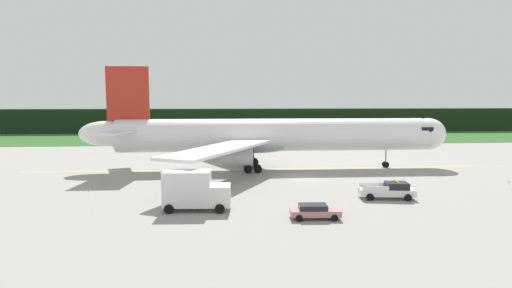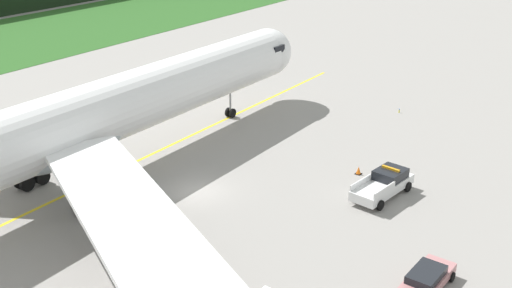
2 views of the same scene
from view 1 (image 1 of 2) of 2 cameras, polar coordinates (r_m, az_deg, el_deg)
name	(u,v)px [view 1 (image 1 of 2)]	position (r m, az deg, el deg)	size (l,w,h in m)	color
ground	(302,178)	(55.59, 6.39, -4.76)	(320.00, 320.00, 0.00)	gray
grass_verge	(264,138)	(109.70, 1.07, 0.81)	(320.00, 30.58, 0.04)	#275820
distant_tree_line	(258,120)	(129.41, 0.24, 3.30)	(288.00, 5.85, 7.38)	black
taxiway_centerline_main	(273,169)	(62.59, 2.39, -3.46)	(74.18, 0.30, 0.01)	yellow
airliner	(268,136)	(61.83, 1.65, 1.16)	(55.44, 43.70, 15.30)	white
ops_pickup_truck	(389,190)	(46.40, 18.00, -6.14)	(5.96, 2.92, 1.94)	silver
catering_truck	(194,190)	(39.88, -8.64, -6.35)	(6.47, 2.94, 3.99)	silver
staff_car	(315,211)	(37.43, 8.15, -9.20)	(4.54, 2.15, 1.30)	#B37678
apron_cone	(397,189)	(50.20, 19.09, -5.93)	(0.50, 0.50, 0.63)	black
taxiway_edge_light_east	(509,182)	(60.50, 31.77, -4.56)	(0.12, 0.12, 0.42)	yellow
taxiway_edge_light_west	(90,189)	(51.51, -22.16, -5.78)	(0.12, 0.12, 0.51)	yellow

